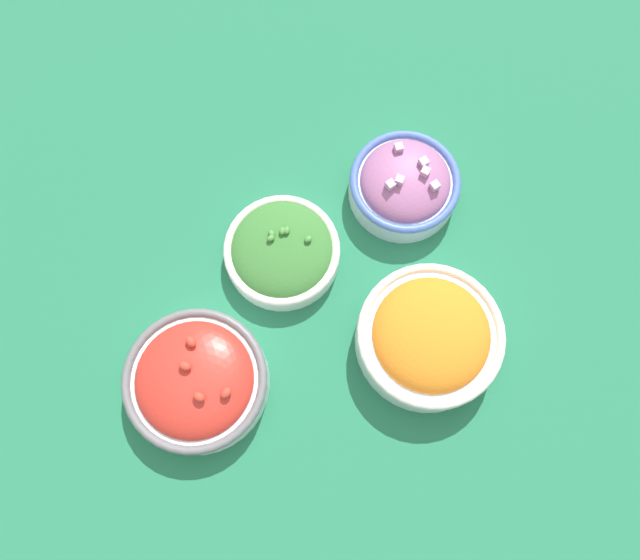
% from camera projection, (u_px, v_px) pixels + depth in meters
% --- Properties ---
extents(ground_plane, '(3.00, 3.00, 0.00)m').
position_uv_depth(ground_plane, '(320.00, 286.00, 0.89)').
color(ground_plane, '#23704C').
extents(bowl_broccoli, '(0.16, 0.16, 0.06)m').
position_uv_depth(bowl_broccoli, '(282.00, 251.00, 0.88)').
color(bowl_broccoli, white).
rests_on(bowl_broccoli, ground_plane).
extents(bowl_carrots, '(0.20, 0.20, 0.08)m').
position_uv_depth(bowl_carrots, '(429.00, 337.00, 0.83)').
color(bowl_carrots, silver).
rests_on(bowl_carrots, ground_plane).
extents(bowl_red_onion, '(0.16, 0.16, 0.08)m').
position_uv_depth(bowl_red_onion, '(404.00, 184.00, 0.90)').
color(bowl_red_onion, '#B2C1CC').
rests_on(bowl_red_onion, ground_plane).
extents(bowl_cherry_tomatoes, '(0.19, 0.19, 0.08)m').
position_uv_depth(bowl_cherry_tomatoes, '(196.00, 380.00, 0.82)').
color(bowl_cherry_tomatoes, silver).
rests_on(bowl_cherry_tomatoes, ground_plane).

